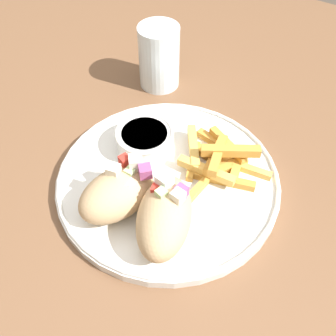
{
  "coord_description": "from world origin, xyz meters",
  "views": [
    {
      "loc": [
        -0.3,
        -0.23,
        1.17
      ],
      "look_at": [
        -0.01,
        -0.06,
        0.77
      ],
      "focal_mm": 42.0,
      "sensor_mm": 36.0,
      "label": 1
    }
  ],
  "objects_px": {
    "pita_sandwich_far": "(118,193)",
    "fries_pile": "(218,160)",
    "water_glass": "(159,59)",
    "plate": "(168,179)",
    "sauce_ramekin": "(144,139)",
    "pita_sandwich_near": "(164,216)"
  },
  "relations": [
    {
      "from": "pita_sandwich_far",
      "to": "fries_pile",
      "type": "xyz_separation_m",
      "value": [
        0.13,
        -0.08,
        -0.02
      ]
    },
    {
      "from": "water_glass",
      "to": "plate",
      "type": "bearing_deg",
      "value": -145.13
    },
    {
      "from": "fries_pile",
      "to": "water_glass",
      "type": "xyz_separation_m",
      "value": [
        0.13,
        0.18,
        0.02
      ]
    },
    {
      "from": "sauce_ramekin",
      "to": "plate",
      "type": "bearing_deg",
      "value": -117.36
    },
    {
      "from": "pita_sandwich_near",
      "to": "plate",
      "type": "bearing_deg",
      "value": 7.02
    },
    {
      "from": "pita_sandwich_near",
      "to": "pita_sandwich_far",
      "type": "relative_size",
      "value": 1.1
    },
    {
      "from": "sauce_ramekin",
      "to": "water_glass",
      "type": "xyz_separation_m",
      "value": [
        0.16,
        0.07,
        0.02
      ]
    },
    {
      "from": "pita_sandwich_far",
      "to": "pita_sandwich_near",
      "type": "bearing_deg",
      "value": -71.04
    },
    {
      "from": "fries_pile",
      "to": "water_glass",
      "type": "bearing_deg",
      "value": 53.22
    },
    {
      "from": "plate",
      "to": "water_glass",
      "type": "xyz_separation_m",
      "value": [
        0.19,
        0.13,
        0.04
      ]
    },
    {
      "from": "pita_sandwich_far",
      "to": "plate",
      "type": "bearing_deg",
      "value": -1.86
    },
    {
      "from": "pita_sandwich_far",
      "to": "water_glass",
      "type": "relative_size",
      "value": 1.12
    },
    {
      "from": "pita_sandwich_near",
      "to": "pita_sandwich_far",
      "type": "distance_m",
      "value": 0.07
    },
    {
      "from": "sauce_ramekin",
      "to": "water_glass",
      "type": "bearing_deg",
      "value": 24.91
    },
    {
      "from": "plate",
      "to": "fries_pile",
      "type": "relative_size",
      "value": 2.19
    },
    {
      "from": "plate",
      "to": "water_glass",
      "type": "bearing_deg",
      "value": 34.87
    },
    {
      "from": "fries_pile",
      "to": "pita_sandwich_far",
      "type": "bearing_deg",
      "value": 148.53
    },
    {
      "from": "pita_sandwich_far",
      "to": "water_glass",
      "type": "height_order",
      "value": "water_glass"
    },
    {
      "from": "pita_sandwich_near",
      "to": "water_glass",
      "type": "relative_size",
      "value": 1.23
    },
    {
      "from": "plate",
      "to": "water_glass",
      "type": "relative_size",
      "value": 2.86
    },
    {
      "from": "water_glass",
      "to": "fries_pile",
      "type": "bearing_deg",
      "value": -126.78
    },
    {
      "from": "water_glass",
      "to": "pita_sandwich_far",
      "type": "bearing_deg",
      "value": -158.66
    }
  ]
}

